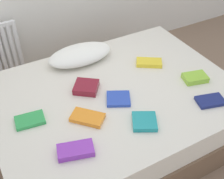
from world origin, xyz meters
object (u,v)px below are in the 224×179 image
Objects in this scene: bed at (115,113)px; textbook_teal at (144,121)px; textbook_purple at (76,150)px; textbook_maroon at (86,87)px; pillow at (80,55)px; textbook_yellow at (149,63)px; textbook_orange at (87,118)px; textbook_lime at (195,78)px; textbook_blue at (118,99)px; textbook_navy at (210,101)px; textbook_green at (30,120)px.

textbook_teal reaches higher than bed.
textbook_purple is 1.33× the size of textbook_teal.
bed is at bearing 3.46° from textbook_maroon.
textbook_yellow is (0.52, -0.35, -0.05)m from pillow.
textbook_teal is (0.53, 0.00, -0.00)m from textbook_purple.
textbook_teal is (0.07, -0.94, -0.05)m from pillow.
textbook_lime is at bearing 45.34° from textbook_orange.
textbook_purple is at bearing -120.74° from textbook_blue.
textbook_purple is 1.20× the size of textbook_lime.
textbook_maroon is (-0.13, -0.40, -0.04)m from pillow.
textbook_teal is (-0.57, 0.06, 0.00)m from textbook_navy.
textbook_purple reaches higher than textbook_blue.
pillow is 2.54× the size of textbook_purple.
pillow is 1.19m from textbook_navy.
textbook_teal is 0.94× the size of textbook_maroon.
textbook_yellow reaches higher than textbook_navy.
textbook_green is 1.17× the size of textbook_teal.
textbook_lime is (0.73, -0.73, -0.04)m from pillow.
textbook_teal is at bearing -147.67° from textbook_lime.
textbook_maroon is 0.96× the size of textbook_lime.
textbook_purple reaches higher than textbook_yellow.
textbook_navy is at bearing 22.62° from textbook_teal.
textbook_orange is at bearing -139.15° from textbook_blue.
textbook_yellow is 0.97× the size of textbook_orange.
pillow is 2.88× the size of textbook_green.
pillow reaches higher than textbook_yellow.
textbook_yellow is 1.30× the size of textbook_teal.
bed is 8.76× the size of textbook_yellow.
textbook_purple is 0.53m from textbook_teal.
bed is 11.05× the size of textbook_blue.
textbook_maroon is at bearing 157.77° from textbook_navy.
textbook_orange reaches higher than textbook_navy.
textbook_purple is 1.21m from textbook_lime.
textbook_yellow is 0.86m from textbook_orange.
textbook_yellow is at bearing 21.58° from bed.
textbook_green is 0.68m from textbook_blue.
textbook_purple is at bearing -59.36° from textbook_green.
textbook_purple is 1.29× the size of textbook_blue.
pillow is 0.83m from textbook_green.
textbook_maroon reaches higher than textbook_blue.
textbook_green is 0.90× the size of textbook_yellow.
textbook_maroon is at bearing 112.91° from textbook_orange.
textbook_purple is at bearing -115.91° from pillow.
textbook_lime reaches higher than textbook_orange.
bed is at bearing 75.03° from textbook_orange.
textbook_yellow is at bearing 71.12° from textbook_orange.
pillow is at bearing 120.47° from textbook_blue.
textbook_green reaches higher than bed.
textbook_blue is (0.16, -0.24, -0.01)m from textbook_maroon.
textbook_orange reaches higher than textbook_blue.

